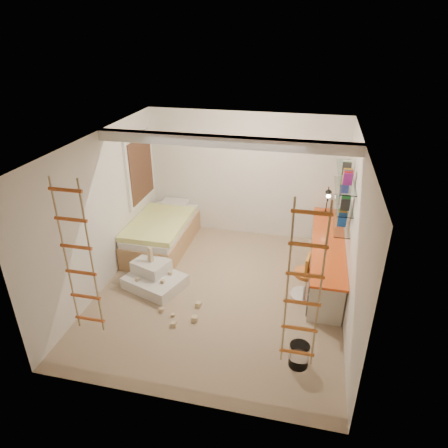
% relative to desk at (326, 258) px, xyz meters
% --- Properties ---
extents(floor, '(4.50, 4.50, 0.00)m').
position_rel_desk_xyz_m(floor, '(-1.72, -0.86, -0.40)').
color(floor, '#9B8964').
rests_on(floor, ground).
extents(ceiling_beam, '(4.00, 0.18, 0.16)m').
position_rel_desk_xyz_m(ceiling_beam, '(-1.72, -0.56, 2.12)').
color(ceiling_beam, white).
rests_on(ceiling_beam, ceiling).
extents(window_frame, '(0.06, 1.15, 1.35)m').
position_rel_desk_xyz_m(window_frame, '(-3.69, 0.64, 1.15)').
color(window_frame, white).
rests_on(window_frame, wall_left).
extents(window_blind, '(0.02, 1.00, 1.20)m').
position_rel_desk_xyz_m(window_blind, '(-3.65, 0.64, 1.15)').
color(window_blind, '#4C2D1E').
rests_on(window_blind, window_frame).
extents(rope_ladder_left, '(0.41, 0.04, 2.13)m').
position_rel_desk_xyz_m(rope_ladder_left, '(-3.07, -2.61, 1.11)').
color(rope_ladder_left, '#CB4B22').
rests_on(rope_ladder_left, ceiling).
extents(rope_ladder_right, '(0.41, 0.04, 2.13)m').
position_rel_desk_xyz_m(rope_ladder_right, '(-0.37, -2.61, 1.11)').
color(rope_ladder_right, orange).
rests_on(rope_ladder_right, ceiling).
extents(waste_bin, '(0.27, 0.27, 0.33)m').
position_rel_desk_xyz_m(waste_bin, '(-0.33, -2.20, -0.24)').
color(waste_bin, white).
rests_on(waste_bin, floor).
extents(desk, '(0.56, 2.80, 0.75)m').
position_rel_desk_xyz_m(desk, '(0.00, 0.00, 0.00)').
color(desk, '#E9541B').
rests_on(desk, floor).
extents(shelves, '(0.25, 1.80, 0.71)m').
position_rel_desk_xyz_m(shelves, '(0.15, 0.27, 1.10)').
color(shelves, white).
rests_on(shelves, wall_right).
extents(bed, '(1.02, 2.00, 0.69)m').
position_rel_desk_xyz_m(bed, '(-3.20, 0.36, -0.07)').
color(bed, '#AD7F51').
rests_on(bed, floor).
extents(task_lamp, '(0.14, 0.36, 0.57)m').
position_rel_desk_xyz_m(task_lamp, '(-0.05, 0.96, 0.73)').
color(task_lamp, black).
rests_on(task_lamp, desk).
extents(swivel_chair, '(0.52, 0.52, 0.79)m').
position_rel_desk_xyz_m(swivel_chair, '(-0.32, -0.67, -0.11)').
color(swivel_chair, orange).
rests_on(swivel_chair, floor).
extents(play_platform, '(1.12, 1.00, 0.41)m').
position_rel_desk_xyz_m(play_platform, '(-2.88, -0.92, -0.24)').
color(play_platform, silver).
rests_on(play_platform, floor).
extents(toy_blocks, '(1.22, 1.13, 0.68)m').
position_rel_desk_xyz_m(toy_blocks, '(-2.56, -1.22, -0.16)').
color(toy_blocks, '#CCB284').
rests_on(toy_blocks, floor).
extents(books, '(0.14, 0.58, 0.92)m').
position_rel_desk_xyz_m(books, '(0.15, 0.27, 1.21)').
color(books, '#194CA5').
rests_on(books, shelves).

